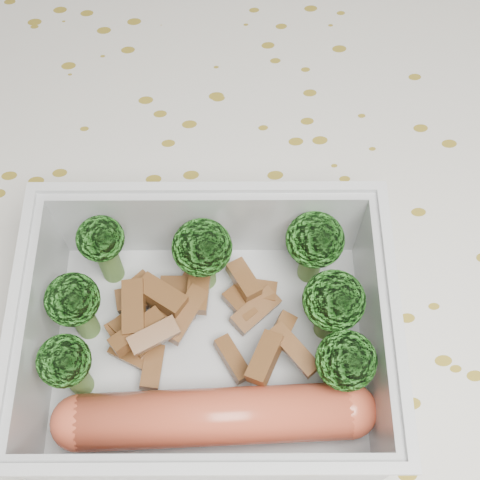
{
  "coord_description": "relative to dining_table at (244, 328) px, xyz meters",
  "views": [
    {
      "loc": [
        -0.02,
        -0.16,
        1.1
      ],
      "look_at": [
        -0.0,
        0.01,
        0.78
      ],
      "focal_mm": 50.0,
      "sensor_mm": 36.0,
      "label": 1
    }
  ],
  "objects": [
    {
      "name": "ground_plane",
      "position": [
        0.0,
        0.0,
        -0.67
      ],
      "size": [
        4.0,
        4.0,
        0.0
      ],
      "primitive_type": "plane",
      "color": "olive",
      "rests_on": "ground"
    },
    {
      "name": "dining_table",
      "position": [
        0.0,
        0.0,
        0.0
      ],
      "size": [
        1.4,
        0.9,
        0.75
      ],
      "color": "brown",
      "rests_on": "ground"
    },
    {
      "name": "tablecloth",
      "position": [
        0.0,
        0.0,
        0.05
      ],
      "size": [
        1.46,
        0.96,
        0.19
      ],
      "color": "white",
      "rests_on": "dining_table"
    },
    {
      "name": "lunch_container",
      "position": [
        -0.02,
        -0.05,
        0.11
      ],
      "size": [
        0.19,
        0.16,
        0.06
      ],
      "color": "silver",
      "rests_on": "tablecloth"
    },
    {
      "name": "broccoli_florets",
      "position": [
        -0.01,
        -0.03,
        0.13
      ],
      "size": [
        0.16,
        0.1,
        0.05
      ],
      "color": "#608C3F",
      "rests_on": "lunch_container"
    },
    {
      "name": "meat_pile",
      "position": [
        -0.03,
        -0.03,
        0.11
      ],
      "size": [
        0.11,
        0.07,
        0.03
      ],
      "color": "brown",
      "rests_on": "lunch_container"
    },
    {
      "name": "sausage",
      "position": [
        -0.02,
        -0.08,
        0.11
      ],
      "size": [
        0.16,
        0.03,
        0.03
      ],
      "color": "#CA5134",
      "rests_on": "lunch_container"
    }
  ]
}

